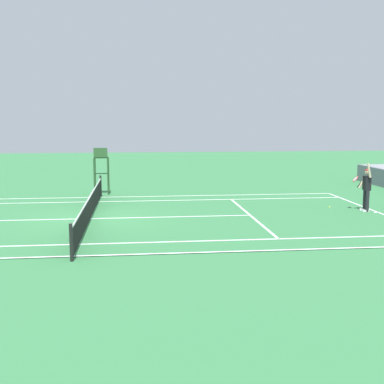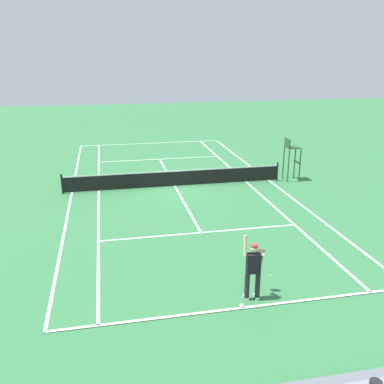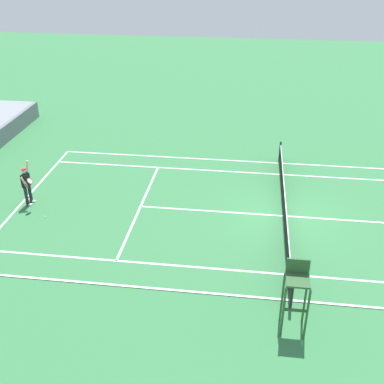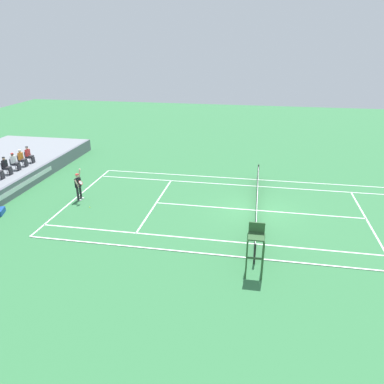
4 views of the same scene
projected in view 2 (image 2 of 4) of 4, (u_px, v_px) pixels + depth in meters
name	position (u px, v px, depth m)	size (l,w,h in m)	color
ground_plane	(175.00, 187.00, 23.35)	(80.00, 80.00, 0.00)	#337542
court	(175.00, 187.00, 23.34)	(11.08, 23.88, 0.03)	#337542
net	(175.00, 178.00, 23.18)	(11.98, 0.10, 1.07)	black
tennis_player	(253.00, 270.00, 12.43)	(0.79, 0.62, 2.08)	#232328
tennis_ball	(270.00, 276.00, 14.01)	(0.07, 0.07, 0.07)	#D1E533
umpire_chair	(291.00, 154.00, 24.16)	(0.77, 0.77, 2.44)	#2D562D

